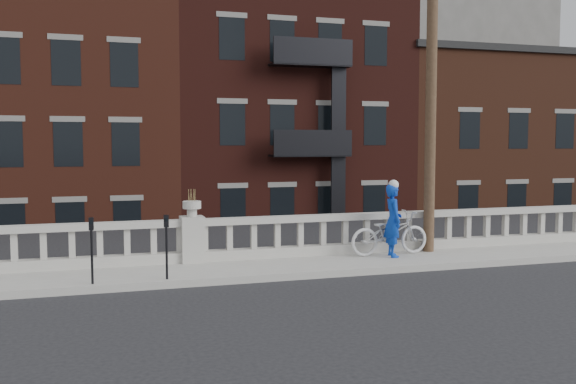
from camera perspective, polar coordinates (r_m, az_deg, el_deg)
name	(u,v)px	position (r m, az deg, el deg)	size (l,w,h in m)	color
ground	(227,308)	(11.93, -5.48, -10.26)	(120.00, 120.00, 0.00)	black
sidewalk	(199,272)	(14.79, -7.91, -7.10)	(32.00, 2.20, 0.15)	gray
balustrade	(192,242)	(15.61, -8.51, -4.39)	(28.00, 0.34, 1.03)	gray
planter_pedestal	(192,234)	(15.59, -8.51, -3.70)	(0.55, 0.55, 1.76)	gray
lower_level	(145,150)	(34.47, -12.56, 3.69)	(80.00, 44.00, 20.80)	#605E59
utility_pole	(432,56)	(17.33, 12.65, 11.67)	(1.60, 0.28, 10.00)	#422D1E
parking_meter_d	(92,243)	(13.60, -17.06, -4.33)	(0.10, 0.09, 1.36)	black
parking_meter_e	(166,239)	(13.69, -10.75, -4.16)	(0.10, 0.09, 1.36)	black
bicycle	(389,233)	(16.61, 9.00, -3.62)	(0.74, 2.13, 1.12)	silver
cyclist	(393,220)	(16.31, 9.32, -2.51)	(0.67, 0.44, 1.83)	#0B35A9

